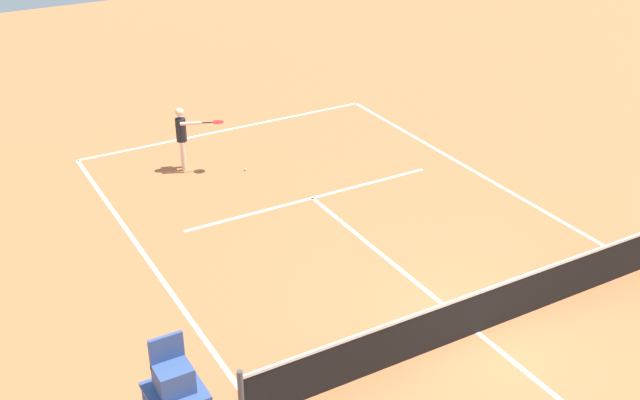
# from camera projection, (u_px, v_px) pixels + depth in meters

# --- Properties ---
(ground_plane) EXTENTS (60.00, 60.00, 0.00)m
(ground_plane) POSITION_uv_depth(u_px,v_px,m) (477.00, 332.00, 14.81)
(ground_plane) COLOR #C66B3D
(court_lines) EXTENTS (9.23, 23.33, 0.01)m
(court_lines) POSITION_uv_depth(u_px,v_px,m) (477.00, 332.00, 14.81)
(court_lines) COLOR white
(court_lines) RESTS_ON ground
(tennis_net) EXTENTS (9.83, 0.10, 1.07)m
(tennis_net) POSITION_uv_depth(u_px,v_px,m) (480.00, 311.00, 14.59)
(tennis_net) COLOR #4C4C51
(tennis_net) RESTS_ON ground
(player_serving) EXTENTS (1.18, 0.96, 1.75)m
(player_serving) POSITION_uv_depth(u_px,v_px,m) (183.00, 133.00, 20.82)
(player_serving) COLOR beige
(player_serving) RESTS_ON ground
(tennis_ball) EXTENTS (0.07, 0.07, 0.07)m
(tennis_ball) POSITION_uv_depth(u_px,v_px,m) (245.00, 170.00, 21.16)
(tennis_ball) COLOR #CCE033
(tennis_ball) RESTS_ON ground
(umpire_chair) EXTENTS (0.80, 0.80, 2.41)m
(umpire_chair) POSITION_uv_depth(u_px,v_px,m) (175.00, 389.00, 11.02)
(umpire_chair) COLOR #38518C
(umpire_chair) RESTS_ON ground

